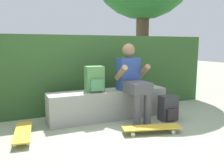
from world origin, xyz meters
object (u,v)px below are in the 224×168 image
skateboard_beside_bench (23,132)px  backpack_on_ground (168,108)px  bench_main (109,104)px  person_skater (132,79)px  skateboard_near_person (152,128)px  backpack_on_bench (95,79)px

skateboard_beside_bench → backpack_on_ground: bearing=-4.2°
bench_main → person_skater: bearing=-32.4°
person_skater → skateboard_near_person: person_skater is taller
backpack_on_bench → backpack_on_ground: size_ratio=1.00×
bench_main → person_skater: (0.33, -0.21, 0.43)m
skateboard_near_person → backpack_on_bench: size_ratio=2.06×
skateboard_near_person → backpack_on_ground: bearing=34.0°
backpack_on_bench → skateboard_beside_bench: bearing=-164.0°
backpack_on_bench → backpack_on_ground: (1.07, -0.48, -0.47)m
skateboard_near_person → bench_main: bearing=107.3°
bench_main → backpack_on_ground: size_ratio=4.91×
backpack_on_bench → backpack_on_ground: bearing=-24.0°
skateboard_near_person → person_skater: bearing=85.2°
person_skater → skateboard_beside_bench: person_skater is taller
bench_main → backpack_on_bench: 0.49m
skateboard_beside_bench → backpack_on_bench: backpack_on_bench is taller
person_skater → skateboard_beside_bench: 1.78m
skateboard_beside_bench → skateboard_near_person: bearing=-18.4°
bench_main → backpack_on_ground: bearing=-30.4°
bench_main → skateboard_near_person: bench_main is taller
skateboard_beside_bench → backpack_on_ground: (2.18, -0.16, 0.12)m
skateboard_beside_bench → backpack_on_bench: 1.29m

